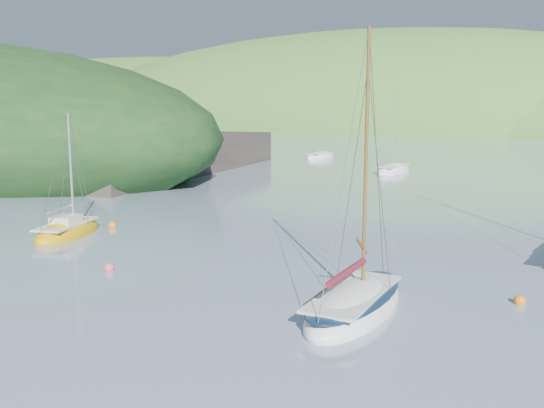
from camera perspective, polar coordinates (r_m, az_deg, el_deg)
The scene contains 7 objects.
ground at distance 20.10m, azimuth -10.38°, elevation -11.29°, with size 700.00×700.00×0.00m, color slate.
shoreline_hills at distance 187.94m, azimuth 24.09°, elevation 6.46°, with size 690.00×135.00×56.00m.
daysailer_white at distance 21.21m, azimuth 7.78°, elevation -9.44°, with size 2.83×6.82×10.28m.
sailboat_yellow at distance 34.74m, azimuth -18.67°, elevation -2.51°, with size 3.76×5.81×7.19m.
distant_sloop_a at distance 63.75m, azimuth 11.32°, elevation 3.04°, with size 2.67×6.75×9.47m.
distant_sloop_c at distance 79.61m, azimuth 4.57°, elevation 4.42°, with size 2.58×6.04×8.40m.
mooring_buoys at distance 29.00m, azimuth -7.13°, elevation -4.49°, with size 22.88×7.17×0.50m.
Camera 1 is at (12.50, -14.08, 7.06)m, focal length 40.00 mm.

